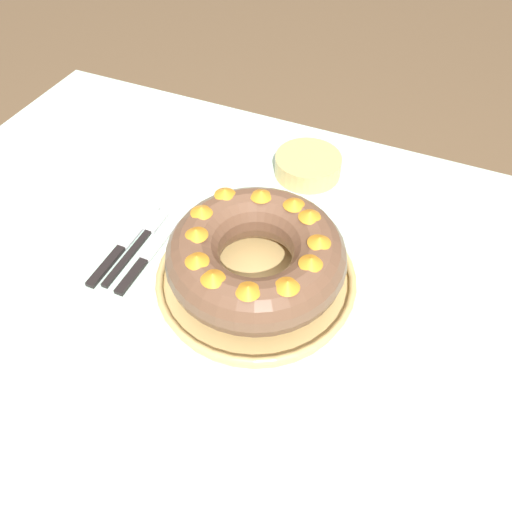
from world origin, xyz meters
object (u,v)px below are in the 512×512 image
Objects in this scene: side_bowl at (308,165)px; serving_knife at (120,249)px; cake_knife at (143,262)px; serving_dish at (256,279)px; fork at (140,242)px; bundt_cake at (256,255)px.

serving_knife is at bearing -124.57° from side_bowl.
cake_knife is (0.05, -0.01, -0.00)m from serving_knife.
serving_dish is 0.23m from fork.
serving_dish is 0.25m from serving_knife.
side_bowl is at bearing 93.67° from serving_dish.
fork is at bearing 179.09° from serving_dish.
fork is at bearing -124.32° from side_bowl.
serving_dish is at bearing -86.33° from side_bowl.
serving_dish is 1.85× the size of cake_knife.
side_bowl is at bearing 50.53° from fork.
fork is at bearing 53.12° from serving_knife.
side_bowl is (-0.02, 0.31, -0.05)m from bundt_cake.
bundt_cake is at bearing 6.18° from serving_knife.
bundt_cake is 1.34× the size of serving_knife.
serving_dish is at bearing 56.87° from bundt_cake.
side_bowl is at bearing 55.68° from serving_knife.
cake_knife is 0.39m from side_bowl.
serving_knife and cake_knife have the same top height.
cake_knife is at bearing -117.41° from side_bowl.
cake_knife is (0.03, -0.04, -0.00)m from fork.
fork is at bearing 179.09° from bundt_cake.
bundt_cake is 2.13× the size of side_bowl.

